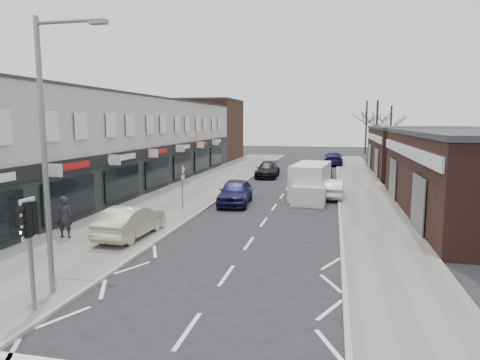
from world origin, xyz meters
The scene contains 20 objects.
ground centered at (0.00, 0.00, 0.00)m, with size 160.00×160.00×0.00m, color black.
pavement_left centered at (-6.75, 22.00, 0.06)m, with size 5.50×64.00×0.12m, color slate.
pavement_right centered at (5.75, 22.00, 0.06)m, with size 3.50×64.00×0.12m, color slate.
shop_terrace_left centered at (-13.50, 19.50, 3.55)m, with size 8.00×41.00×7.10m, color beige.
brick_block_far centered at (-13.50, 45.00, 4.00)m, with size 8.00×10.00×8.00m, color #4E2F21.
right_unit_far centered at (12.50, 34.00, 2.25)m, with size 10.00×16.00×4.50m, color #3D211B.
tree_far_a centered at (9.00, 48.00, 0.00)m, with size 3.60×3.60×8.00m, color #382D26, non-canonical shape.
tree_far_b centered at (11.50, 54.00, 0.00)m, with size 3.60×3.60×7.50m, color #382D26, non-canonical shape.
tree_far_c centered at (8.50, 60.00, 0.00)m, with size 3.60×3.60×8.50m, color #382D26, non-canonical shape.
traffic_light centered at (-4.40, -2.02, 2.41)m, with size 0.28×0.60×3.10m.
street_lamp centered at (-4.53, -0.80, 4.62)m, with size 2.23×0.22×8.00m.
warning_sign centered at (-5.16, 12.00, 2.20)m, with size 0.12×0.80×2.70m.
white_van centered at (2.00, 17.52, 1.12)m, with size 2.67×6.30×2.38m.
sedan_on_pavement centered at (-5.28, 5.51, 0.82)m, with size 1.48×4.24×1.40m, color #AFA98C.
pedestrian centered at (-8.06, 4.75, 1.05)m, with size 0.68×0.44×1.85m, color black.
parked_car_left_a centered at (-2.54, 14.43, 0.79)m, with size 1.87×4.66×1.59m, color #181543.
parked_car_left_b centered at (-2.54, 28.01, 0.71)m, with size 1.98×4.88×1.42m, color black.
parked_car_right_a centered at (3.50, 17.97, 0.66)m, with size 1.40×4.02×1.33m, color silver.
parked_car_right_b centered at (2.43, 30.04, 0.78)m, with size 1.85×4.61×1.57m, color black.
parked_car_right_c centered at (3.50, 40.98, 0.79)m, with size 2.21×5.44×1.58m, color #161441.
Camera 1 is at (3.45, -11.62, 5.22)m, focal length 32.00 mm.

